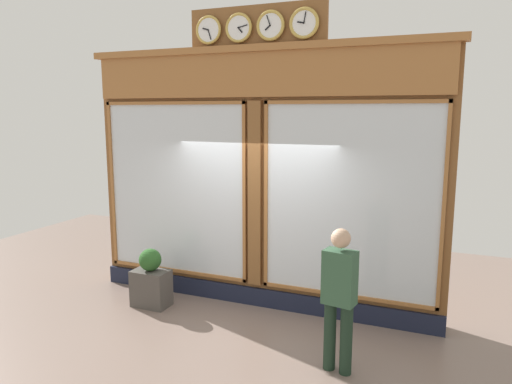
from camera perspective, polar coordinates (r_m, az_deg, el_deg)
shop_facade at (r=7.26m, az=0.38°, el=1.78°), size 5.60×0.42×4.43m
pedestrian at (r=5.61m, az=9.81°, el=-11.84°), size 0.39×0.28×1.69m
planter_box at (r=7.70m, az=-12.28°, el=-11.05°), size 0.56×0.36×0.56m
planter_shrub at (r=7.55m, az=-12.41°, el=-7.84°), size 0.34×0.34×0.34m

